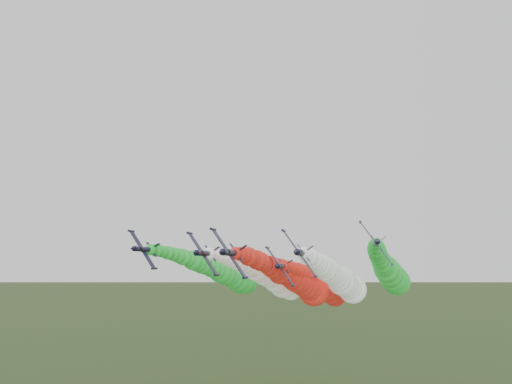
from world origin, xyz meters
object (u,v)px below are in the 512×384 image
jet_outer_right (390,272)px  jet_trail (321,285)px  jet_inner_left (272,278)px  jet_inner_right (339,279)px  jet_lead (296,281)px  jet_outer_left (225,274)px

jet_outer_right → jet_trail: jet_outer_right is taller
jet_inner_left → jet_inner_right: 16.65m
jet_inner_right → jet_trail: jet_inner_right is taller
jet_inner_right → jet_outer_right: jet_outer_right is taller
jet_lead → jet_outer_left: bearing=142.0°
jet_trail → jet_inner_right: bearing=-69.9°
jet_outer_right → jet_inner_right: bearing=-142.9°
jet_inner_left → jet_trail: size_ratio=1.00×
jet_inner_left → jet_outer_right: bearing=9.5°
jet_inner_left → jet_outer_right: jet_outer_right is taller
jet_inner_left → jet_lead: bearing=-54.4°
jet_lead → jet_outer_right: jet_outer_right is taller
jet_lead → jet_inner_left: 12.20m
jet_outer_left → jet_outer_right: 41.15m
jet_lead → jet_outer_right: 25.22m
jet_lead → jet_trail: bearing=79.8°
jet_inner_right → jet_outer_left: size_ratio=1.01×
jet_lead → jet_outer_left: 26.17m
jet_trail → jet_outer_left: bearing=-169.7°
jet_inner_right → jet_lead: bearing=-146.9°
jet_inner_right → jet_outer_left: (-29.65, 10.21, 0.94)m
jet_outer_right → jet_inner_left: bearing=-170.5°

